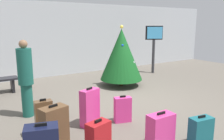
% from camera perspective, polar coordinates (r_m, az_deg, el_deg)
% --- Properties ---
extents(ground_plane, '(16.00, 16.00, 0.00)m').
position_cam_1_polar(ground_plane, '(6.52, 5.20, -7.75)').
color(ground_plane, '#665E54').
extents(back_wall, '(16.00, 0.20, 3.00)m').
position_cam_1_polar(back_wall, '(10.01, -10.24, 7.58)').
color(back_wall, '#B7BCC1').
rests_on(back_wall, ground_plane).
extents(holiday_tree, '(1.46, 1.46, 2.09)m').
position_cam_1_polar(holiday_tree, '(7.90, 2.34, 3.90)').
color(holiday_tree, '#4C3319').
rests_on(holiday_tree, ground_plane).
extents(flight_info_kiosk, '(0.70, 0.40, 2.05)m').
position_cam_1_polar(flight_info_kiosk, '(10.16, 10.34, 7.05)').
color(flight_info_kiosk, '#333338').
rests_on(flight_info_kiosk, ground_plane).
extents(traveller_0, '(0.39, 0.39, 1.79)m').
position_cam_1_polar(traveller_0, '(5.60, -20.65, -1.60)').
color(traveller_0, '#19594C').
rests_on(traveller_0, ground_plane).
extents(suitcase_1, '(0.34, 0.20, 0.75)m').
position_cam_1_polar(suitcase_1, '(4.66, -16.52, -11.50)').
color(suitcase_1, brown).
rests_on(suitcase_1, ground_plane).
extents(suitcase_2, '(0.40, 0.28, 0.60)m').
position_cam_1_polar(suitcase_2, '(5.14, 2.66, -9.75)').
color(suitcase_2, '#E5388C').
rests_on(suitcase_2, ground_plane).
extents(suitcase_4, '(0.50, 0.36, 0.80)m').
position_cam_1_polar(suitcase_4, '(4.18, -14.12, -13.77)').
color(suitcase_4, brown).
rests_on(suitcase_4, ground_plane).
extents(suitcase_5, '(0.44, 0.27, 0.56)m').
position_cam_1_polar(suitcase_5, '(4.50, 21.14, -14.02)').
color(suitcase_5, '#19606B').
rests_on(suitcase_5, ground_plane).
extents(suitcase_6, '(0.48, 0.25, 0.65)m').
position_cam_1_polar(suitcase_6, '(4.22, 11.93, -14.55)').
color(suitcase_6, '#E5388C').
rests_on(suitcase_6, ground_plane).
extents(suitcase_7, '(0.47, 0.34, 0.83)m').
position_cam_1_polar(suitcase_7, '(4.94, -5.53, -9.24)').
color(suitcase_7, '#E5388C').
rests_on(suitcase_7, ground_plane).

